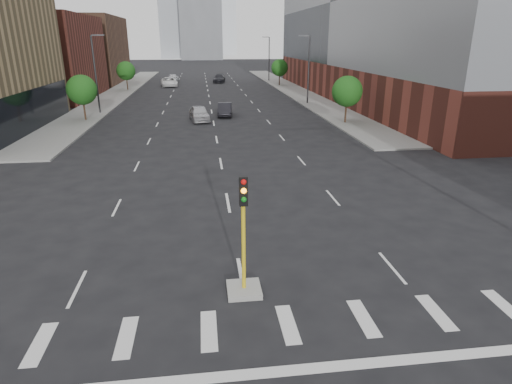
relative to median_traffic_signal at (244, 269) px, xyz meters
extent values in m
cube|color=gray|center=(-15.00, 65.03, -0.90)|extent=(5.00, 92.00, 0.15)
cube|color=gray|center=(15.00, 65.03, -0.90)|extent=(5.00, 92.00, 0.15)
cube|color=brown|center=(-27.50, 57.03, 5.03)|extent=(20.00, 22.00, 12.00)
cube|color=brown|center=(-27.50, 83.03, 5.53)|extent=(20.00, 24.00, 13.00)
cube|color=brown|center=(29.50, 51.03, 1.53)|extent=(24.00, 70.00, 5.00)
cube|color=slate|center=(29.50, 51.03, 12.53)|extent=(24.00, 70.00, 17.00)
cube|color=slate|center=(0.00, 191.03, 21.03)|extent=(18.00, 18.00, 44.00)
cube|color=#999993|center=(0.00, 0.03, -0.87)|extent=(1.20, 1.20, 0.20)
cylinder|color=gold|center=(0.00, 0.03, 0.83)|extent=(0.14, 0.14, 3.20)
cube|color=black|center=(0.00, -0.15, 2.93)|extent=(0.28, 0.18, 1.00)
sphere|color=red|center=(0.00, -0.25, 3.28)|extent=(0.18, 0.18, 0.18)
sphere|color=orange|center=(0.00, -0.25, 2.98)|extent=(0.18, 0.18, 0.18)
sphere|color=#0C7F19|center=(0.00, -0.25, 2.68)|extent=(0.18, 0.18, 0.18)
cylinder|color=#2D2D30|center=(13.50, 46.03, 3.53)|extent=(0.20, 0.20, 9.00)
cube|color=#2D2D30|center=(12.70, 46.03, 8.03)|extent=(1.40, 0.22, 0.15)
cylinder|color=#2D2D30|center=(13.50, 81.03, 3.53)|extent=(0.20, 0.20, 9.00)
cube|color=#2D2D30|center=(12.70, 81.03, 8.03)|extent=(1.40, 0.22, 0.15)
cylinder|color=#2D2D30|center=(-13.50, 41.03, 3.53)|extent=(0.20, 0.20, 9.00)
cube|color=#2D2D30|center=(-12.70, 41.03, 8.03)|extent=(1.40, 0.22, 0.15)
cylinder|color=#382619|center=(-14.00, 36.03, 0.05)|extent=(0.20, 0.20, 1.75)
sphere|color=#194E14|center=(-14.00, 36.03, 2.43)|extent=(3.20, 3.20, 3.20)
cylinder|color=#382619|center=(-14.00, 66.03, 0.05)|extent=(0.20, 0.20, 1.75)
sphere|color=#194E14|center=(-14.00, 66.03, 2.43)|extent=(3.20, 3.20, 3.20)
cylinder|color=#382619|center=(14.00, 31.03, 0.05)|extent=(0.20, 0.20, 1.75)
sphere|color=#194E14|center=(14.00, 31.03, 2.43)|extent=(3.20, 3.20, 3.20)
cylinder|color=#382619|center=(14.00, 71.03, 0.05)|extent=(0.20, 0.20, 1.75)
sphere|color=#194E14|center=(14.00, 71.03, 2.43)|extent=(3.20, 3.20, 3.20)
imported|color=#B4B4B9|center=(-1.50, 34.67, -0.15)|extent=(2.59, 5.08, 1.66)
imported|color=black|center=(1.50, 37.60, -0.22)|extent=(1.98, 4.69, 1.51)
imported|color=white|center=(-7.21, 72.59, -0.12)|extent=(3.61, 6.44, 1.70)
imported|color=black|center=(2.71, 79.46, -0.17)|extent=(2.96, 5.81, 1.61)
imported|color=silver|center=(-6.92, 81.18, -0.12)|extent=(2.30, 5.11, 1.71)
camera|label=1|loc=(-1.23, -13.12, 7.56)|focal=30.00mm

